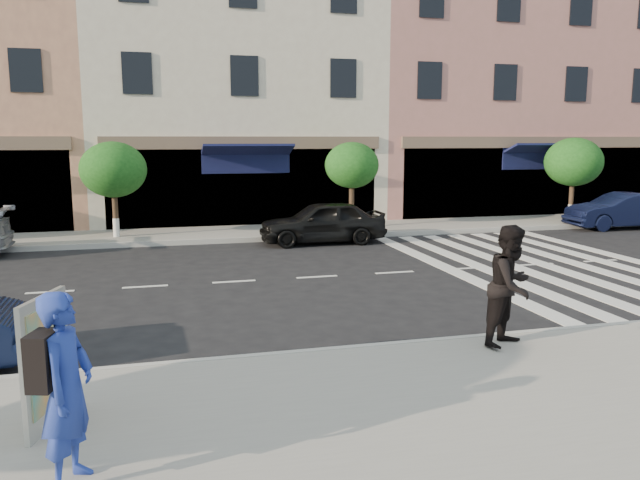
% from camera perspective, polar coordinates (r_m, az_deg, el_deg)
% --- Properties ---
extents(ground, '(120.00, 120.00, 0.00)m').
position_cam_1_polar(ground, '(11.36, 4.75, -7.68)').
color(ground, black).
rests_on(ground, ground).
extents(sidewalk_near, '(60.00, 4.50, 0.15)m').
position_cam_1_polar(sidewalk_near, '(8.11, 13.81, -14.50)').
color(sidewalk_near, gray).
rests_on(sidewalk_near, ground).
extents(sidewalk_far, '(60.00, 3.00, 0.15)m').
position_cam_1_polar(sidewalk_far, '(21.79, -4.82, 0.72)').
color(sidewalk_far, gray).
rests_on(sidewalk_far, ground).
extents(building_centre, '(11.00, 9.00, 11.00)m').
position_cam_1_polar(building_centre, '(27.51, -8.23, 13.76)').
color(building_centre, beige).
rests_on(building_centre, ground).
extents(building_east_mid, '(13.00, 9.00, 13.00)m').
position_cam_1_polar(building_east_mid, '(31.32, 14.91, 14.83)').
color(building_east_mid, tan).
rests_on(building_east_mid, ground).
extents(street_tree_wb, '(2.10, 2.10, 3.06)m').
position_cam_1_polar(street_tree_wb, '(21.11, -18.39, 6.10)').
color(street_tree_wb, '#473323').
rests_on(street_tree_wb, sidewalk_far).
extents(street_tree_c, '(1.90, 1.90, 3.04)m').
position_cam_1_polar(street_tree_c, '(22.08, 2.93, 6.80)').
color(street_tree_c, '#473323').
rests_on(street_tree_c, sidewalk_far).
extents(street_tree_ea, '(2.20, 2.20, 3.19)m').
position_cam_1_polar(street_tree_ea, '(26.23, 22.17, 6.60)').
color(street_tree_ea, '#473323').
rests_on(street_tree_ea, sidewalk_far).
extents(photographer, '(0.60, 0.76, 1.82)m').
position_cam_1_polar(photographer, '(6.25, -22.11, -12.50)').
color(photographer, '#213597').
rests_on(photographer, sidewalk_near).
extents(walker, '(1.15, 1.08, 1.87)m').
position_cam_1_polar(walker, '(9.98, 17.09, -4.00)').
color(walker, black).
rests_on(walker, sidewalk_near).
extents(poster_board, '(0.43, 0.94, 1.49)m').
position_cam_1_polar(poster_board, '(7.55, -23.72, -10.39)').
color(poster_board, beige).
rests_on(poster_board, sidewalk_near).
extents(car_far_mid, '(4.01, 1.65, 1.36)m').
position_cam_1_polar(car_far_mid, '(19.81, 0.20, 1.66)').
color(car_far_mid, black).
rests_on(car_far_mid, ground).
extents(car_far_right, '(4.13, 1.71, 1.33)m').
position_cam_1_polar(car_far_right, '(25.60, 25.88, 2.42)').
color(car_far_right, black).
rests_on(car_far_right, ground).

